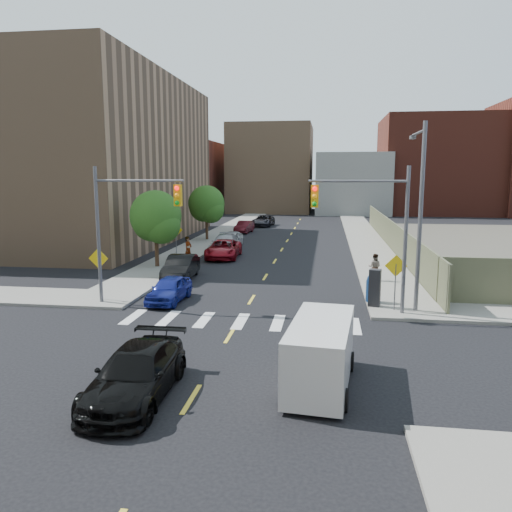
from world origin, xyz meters
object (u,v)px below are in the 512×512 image
(pedestrian_west, at_px, (188,249))
(parked_car_grey, at_px, (263,221))
(parked_car_red, at_px, (223,249))
(parked_car_black, at_px, (181,267))
(black_sedan, at_px, (136,374))
(pedestrian_east, at_px, (375,267))
(parked_car_white, at_px, (231,238))
(parked_car_blue, at_px, (169,289))
(mailbox, at_px, (373,289))
(payphone, at_px, (375,288))
(parked_car_maroon, at_px, (244,227))
(parked_car_silver, at_px, (225,244))
(cargo_van, at_px, (321,351))

(pedestrian_west, bearing_deg, parked_car_grey, 14.86)
(parked_car_red, relative_size, pedestrian_west, 2.76)
(parked_car_black, relative_size, black_sedan, 0.90)
(parked_car_red, relative_size, pedestrian_east, 3.17)
(black_sedan, relative_size, pedestrian_east, 3.12)
(parked_car_white, bearing_deg, parked_car_blue, -84.50)
(parked_car_red, distance_m, mailbox, 16.77)
(parked_car_blue, relative_size, payphone, 2.10)
(parked_car_white, height_order, mailbox, mailbox)
(parked_car_blue, height_order, parked_car_maroon, parked_car_maroon)
(parked_car_blue, distance_m, parked_car_silver, 16.64)
(parked_car_grey, height_order, pedestrian_west, pedestrian_west)
(mailbox, distance_m, pedestrian_west, 16.26)
(payphone, bearing_deg, parked_car_grey, 118.87)
(parked_car_white, relative_size, pedestrian_west, 2.14)
(parked_car_silver, height_order, parked_car_grey, parked_car_silver)
(parked_car_grey, distance_m, mailbox, 39.37)
(parked_car_grey, xyz_separation_m, pedestrian_east, (11.07, -32.44, 0.27))
(pedestrian_west, bearing_deg, parked_car_maroon, 16.62)
(parked_car_blue, xyz_separation_m, pedestrian_east, (11.07, 6.32, 0.31))
(pedestrian_east, bearing_deg, mailbox, 99.98)
(parked_car_silver, bearing_deg, parked_car_maroon, 91.60)
(parked_car_blue, bearing_deg, parked_car_maroon, 94.77)
(parked_car_blue, relative_size, parked_car_silver, 0.74)
(parked_car_silver, height_order, black_sedan, parked_car_silver)
(parked_car_white, bearing_deg, parked_car_maroon, 96.41)
(parked_car_blue, bearing_deg, parked_car_silver, 94.08)
(parked_car_blue, height_order, pedestrian_west, pedestrian_west)
(parked_car_silver, bearing_deg, black_sedan, -85.23)
(parked_car_blue, height_order, pedestrian_east, pedestrian_east)
(pedestrian_west, relative_size, pedestrian_east, 1.15)
(parked_car_maroon, distance_m, pedestrian_west, 20.13)
(parked_car_white, relative_size, black_sedan, 0.79)
(payphone, height_order, pedestrian_west, pedestrian_west)
(parked_car_black, xyz_separation_m, parked_car_grey, (1.04, 33.17, -0.06))
(mailbox, bearing_deg, parked_car_blue, 170.76)
(mailbox, height_order, pedestrian_west, pedestrian_west)
(parked_car_grey, relative_size, mailbox, 3.49)
(parked_car_red, bearing_deg, parked_car_grey, 87.74)
(parked_car_red, distance_m, parked_car_grey, 24.87)
(parked_car_black, height_order, pedestrian_west, pedestrian_west)
(cargo_van, bearing_deg, pedestrian_west, 122.05)
(parked_car_white, xyz_separation_m, pedestrian_west, (-1.41, -9.68, 0.41))
(parked_car_black, height_order, parked_car_grey, parked_car_black)
(parked_car_black, relative_size, pedestrian_west, 2.44)
(parked_car_blue, distance_m, cargo_van, 12.32)
(parked_car_maroon, xyz_separation_m, pedestrian_west, (-0.91, -20.10, 0.43))
(parked_car_grey, distance_m, pedestrian_east, 34.27)
(mailbox, bearing_deg, payphone, -103.68)
(parked_car_red, xyz_separation_m, mailbox, (10.50, -13.07, 0.13))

